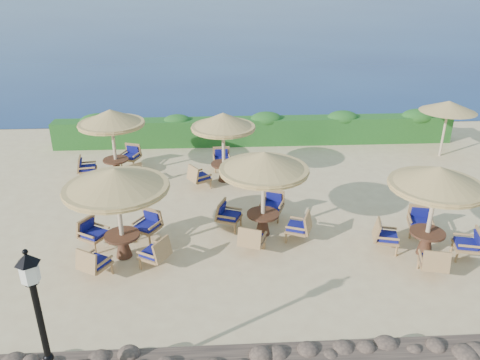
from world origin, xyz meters
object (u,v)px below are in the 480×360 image
Objects in this scene: cafe_set_3 at (112,131)px; extra_parasol at (449,106)px; cafe_set_4 at (223,136)px; lamp_post at (45,342)px; cafe_set_0 at (118,198)px; cafe_set_1 at (264,181)px; cafe_set_2 at (434,198)px.

extra_parasol is at bearing 6.00° from cafe_set_3.
cafe_set_4 is (-9.33, -2.09, -0.38)m from extra_parasol.
lamp_post is 10.62m from cafe_set_3.
extra_parasol is at bearing 30.01° from cafe_set_0.
cafe_set_0 is 5.77m from cafe_set_4.
cafe_set_1 is at bearing -75.22° from cafe_set_4.
cafe_set_2 is at bearing -32.08° from cafe_set_3.
cafe_set_3 is at bearing 170.71° from cafe_set_4.
cafe_set_1 and cafe_set_2 have the same top height.
lamp_post is at bearing -152.35° from cafe_set_2.
cafe_set_2 reaches higher than extra_parasol.
cafe_set_2 is 7.64m from cafe_set_4.
cafe_set_4 reaches higher than extra_parasol.
cafe_set_3 is (-1.20, 5.66, 0.00)m from cafe_set_0.
extra_parasol is (12.60, 12.00, 0.62)m from lamp_post.
cafe_set_2 is 1.04× the size of cafe_set_4.
lamp_post reaches higher than cafe_set_1.
cafe_set_0 is 0.98× the size of cafe_set_1.
cafe_set_3 is (-0.85, 10.59, 0.27)m from lamp_post.
cafe_set_0 is 0.97× the size of cafe_set_2.
extra_parasol is at bearing 43.60° from lamp_post.
cafe_set_0 and cafe_set_2 have the same top height.
cafe_set_0 is (0.36, 4.93, 0.27)m from lamp_post.
cafe_set_1 is 4.62m from cafe_set_2.
lamp_post is 1.19× the size of cafe_set_4.
cafe_set_3 is at bearing 102.00° from cafe_set_0.
lamp_post reaches higher than cafe_set_4.
extra_parasol is 8.38m from cafe_set_2.
lamp_post is at bearing -94.13° from cafe_set_0.
lamp_post reaches higher than extra_parasol.
cafe_set_3 is (-5.17, 4.67, 0.06)m from cafe_set_1.
cafe_set_1 is 1.03× the size of cafe_set_4.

